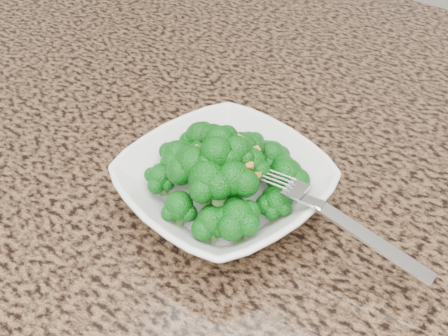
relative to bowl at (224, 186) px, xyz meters
The scene contains 5 objects.
granite_counter 0.09m from the bowl, 51.40° to the left, with size 1.64×1.04×0.03m, color brown.
bowl is the anchor object (origin of this frame).
broccoli_pile 0.06m from the bowl, behind, with size 0.18×0.18×0.06m, color #0A5B0E, non-canonical shape.
garlic_topping 0.09m from the bowl, 104.04° to the left, with size 0.11×0.11×0.01m, color #C3772F, non-canonical shape.
fork 0.11m from the bowl, ahead, with size 0.19×0.03×0.01m, color silver, non-canonical shape.
Camera 1 is at (0.20, -0.10, 1.32)m, focal length 45.00 mm.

